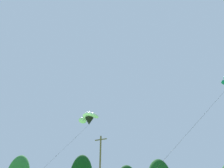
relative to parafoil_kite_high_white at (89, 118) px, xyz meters
name	(u,v)px	position (x,y,z in m)	size (l,w,h in m)	color
parafoil_kite_high_white	(89,118)	(0.00, 0.00, 0.00)	(3.94, 10.65, 11.95)	white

